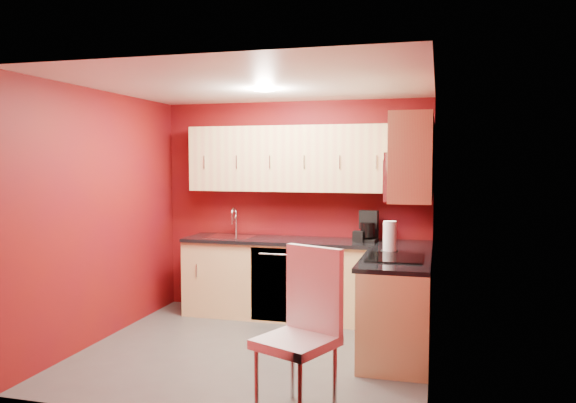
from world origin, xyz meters
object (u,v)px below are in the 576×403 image
at_px(microwave, 409,176).
at_px(coffee_maker, 368,226).
at_px(paper_towel, 390,237).
at_px(sink, 231,234).
at_px(dining_chair, 296,333).
at_px(napkin_holder, 358,237).

bearing_deg(microwave, coffee_maker, 115.64).
relative_size(coffee_maker, paper_towel, 1.11).
bearing_deg(sink, microwave, -25.60).
height_order(sink, dining_chair, sink).
xyz_separation_m(sink, paper_towel, (1.90, -0.65, 0.12)).
height_order(sink, napkin_holder, sink).
bearing_deg(paper_towel, coffee_maker, 113.96).
bearing_deg(microwave, dining_chair, -116.37).
relative_size(sink, paper_towel, 1.71).
distance_m(sink, coffee_maker, 1.61).
bearing_deg(napkin_holder, microwave, -58.13).
height_order(sink, paper_towel, sink).
distance_m(microwave, napkin_holder, 1.30).
height_order(microwave, coffee_maker, microwave).
height_order(sink, coffee_maker, sink).
height_order(microwave, dining_chair, microwave).
xyz_separation_m(napkin_holder, dining_chair, (-0.11, -2.33, -0.38)).
bearing_deg(napkin_holder, paper_towel, -56.26).
distance_m(sink, paper_towel, 2.01).
bearing_deg(paper_towel, napkin_holder, 123.74).
distance_m(coffee_maker, dining_chair, 2.48).
xyz_separation_m(coffee_maker, dining_chair, (-0.20, -2.43, -0.49)).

